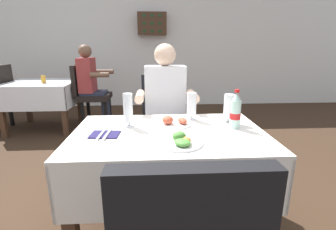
{
  "coord_description": "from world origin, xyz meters",
  "views": [
    {
      "loc": [
        0.06,
        -1.41,
        1.24
      ],
      "look_at": [
        0.15,
        0.15,
        0.8
      ],
      "focal_mm": 26.22,
      "sensor_mm": 36.0,
      "label": 1
    }
  ],
  "objects": [
    {
      "name": "plate_near_camera",
      "position": [
        0.2,
        -0.16,
        0.74
      ],
      "size": [
        0.25,
        0.25,
        0.07
      ],
      "color": "white",
      "rests_on": "main_dining_table"
    },
    {
      "name": "beer_glass_middle",
      "position": [
        0.58,
        0.21,
        0.83
      ],
      "size": [
        0.07,
        0.07,
        0.2
      ],
      "color": "white",
      "rests_on": "main_dining_table"
    },
    {
      "name": "seated_diner_far",
      "position": [
        0.16,
        0.73,
        0.71
      ],
      "size": [
        0.5,
        0.46,
        1.26
      ],
      "color": "#282D42",
      "rests_on": "ground"
    },
    {
      "name": "main_dining_table",
      "position": [
        0.15,
        0.05,
        0.55
      ],
      "size": [
        1.21,
        0.79,
        0.72
      ],
      "color": "white",
      "rests_on": "ground"
    },
    {
      "name": "wall_bottle_rack",
      "position": [
        0.04,
        3.69,
        1.65
      ],
      "size": [
        0.56,
        0.21,
        0.42
      ],
      "color": "#472D1E"
    },
    {
      "name": "chair_far_diner_seat",
      "position": [
        0.15,
        0.83,
        0.55
      ],
      "size": [
        0.44,
        0.5,
        0.97
      ],
      "color": "black",
      "rests_on": "ground"
    },
    {
      "name": "back_wall",
      "position": [
        0.0,
        3.86,
        1.4
      ],
      "size": [
        11.0,
        0.12,
        2.8
      ],
      "primitive_type": "cube",
      "color": "white",
      "rests_on": "ground"
    },
    {
      "name": "background_dining_table",
      "position": [
        -1.62,
        2.33,
        0.54
      ],
      "size": [
        0.97,
        0.86,
        0.72
      ],
      "color": "white",
      "rests_on": "ground"
    },
    {
      "name": "beer_glass_left",
      "position": [
        0.33,
        0.3,
        0.82
      ],
      "size": [
        0.07,
        0.07,
        0.2
      ],
      "color": "white",
      "rests_on": "main_dining_table"
    },
    {
      "name": "background_table_tumbler",
      "position": [
        -1.53,
        2.23,
        0.78
      ],
      "size": [
        0.06,
        0.06,
        0.11
      ],
      "primitive_type": "cylinder",
      "color": "#C68928",
      "rests_on": "background_dining_table"
    },
    {
      "name": "beer_glass_right",
      "position": [
        -0.11,
        0.16,
        0.83
      ],
      "size": [
        0.07,
        0.07,
        0.23
      ],
      "color": "white",
      "rests_on": "main_dining_table"
    },
    {
      "name": "plate_far_diner",
      "position": [
        0.19,
        0.18,
        0.74
      ],
      "size": [
        0.24,
        0.24,
        0.07
      ],
      "color": "white",
      "rests_on": "main_dining_table"
    },
    {
      "name": "background_chair_right",
      "position": [
        -0.93,
        2.33,
        0.55
      ],
      "size": [
        0.5,
        0.44,
        0.97
      ],
      "color": "black",
      "rests_on": "ground"
    },
    {
      "name": "cola_bottle_primary",
      "position": [
        0.58,
        0.1,
        0.83
      ],
      "size": [
        0.07,
        0.07,
        0.26
      ],
      "color": "silver",
      "rests_on": "main_dining_table"
    },
    {
      "name": "napkin_cutlery_set",
      "position": [
        -0.24,
        0.01,
        0.73
      ],
      "size": [
        0.18,
        0.19,
        0.01
      ],
      "color": "#231E4C",
      "rests_on": "main_dining_table"
    },
    {
      "name": "background_patron",
      "position": [
        -0.88,
        2.33,
        0.71
      ],
      "size": [
        0.46,
        0.5,
        1.26
      ],
      "color": "#282D42",
      "rests_on": "ground"
    }
  ]
}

